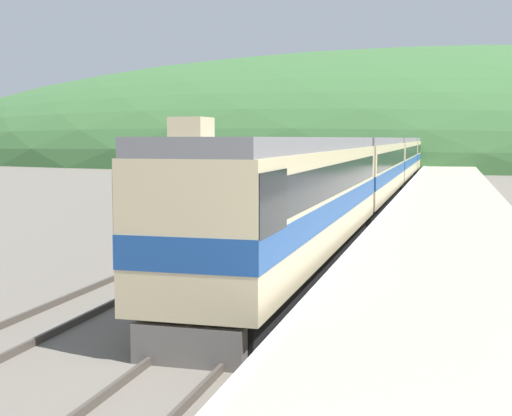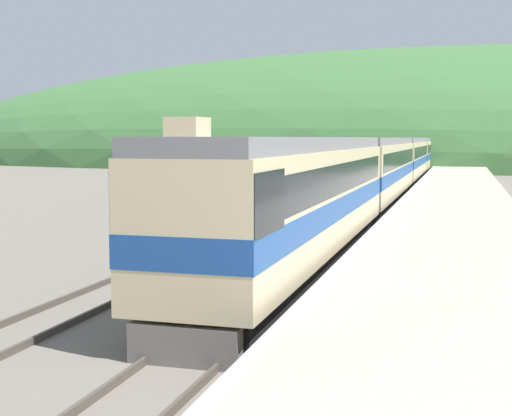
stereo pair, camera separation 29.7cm
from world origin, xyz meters
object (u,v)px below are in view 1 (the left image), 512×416
Objects in this scene: carriage_second at (370,170)px; siding_train at (322,171)px; carriage_third at (397,159)px; carriage_fourth at (410,154)px; express_train_lead_car at (295,199)px.

carriage_second reaches higher than siding_train.
carriage_second is 0.57× the size of siding_train.
carriage_third is 0.57× the size of siding_train.
siding_train is (-4.23, -37.87, -0.43)m from carriage_fourth.
express_train_lead_car is 0.53× the size of siding_train.
carriage_third is (0.00, 44.63, -0.01)m from express_train_lead_car.
carriage_third is at bearing 90.00° from carriage_second.
carriage_third is 15.84m from siding_train.
carriage_second is at bearing -90.00° from carriage_fourth.
carriage_fourth is at bearing 90.00° from express_train_lead_car.
carriage_third is 1.00× the size of carriage_fourth.
carriage_third is 22.62m from carriage_fourth.
carriage_third is at bearing 74.50° from siding_train.
express_train_lead_car is at bearing -81.80° from siding_train.
carriage_second is 22.62m from carriage_third.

